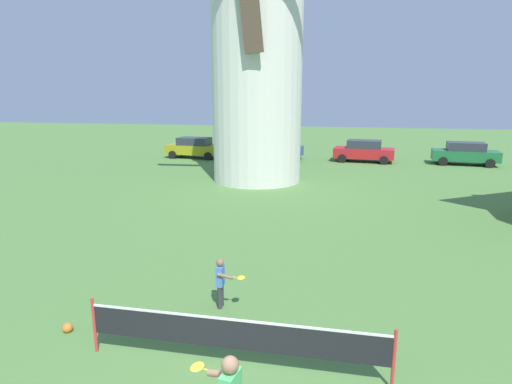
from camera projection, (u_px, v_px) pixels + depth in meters
name	position (u px, v px, depth m)	size (l,w,h in m)	color
windmill	(257.00, 41.00, 22.42)	(8.77, 5.61, 15.39)	silver
tennis_net	(234.00, 334.00, 7.44)	(5.49, 0.06, 1.10)	red
player_far	(221.00, 280.00, 9.63)	(0.70, 0.48, 1.19)	#333338
stray_ball	(68.00, 328.00, 8.74)	(0.20, 0.20, 0.20)	orange
parked_car_mustard	(194.00, 147.00, 32.37)	(4.36, 2.14, 1.56)	#999919
parked_car_blue	(275.00, 148.00, 31.79)	(4.18, 2.37, 1.56)	#334C99
parked_car_red	(364.00, 151.00, 30.48)	(4.37, 2.25, 1.56)	red
parked_car_green	(465.00, 153.00, 29.18)	(4.41, 2.25, 1.56)	#1E6638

